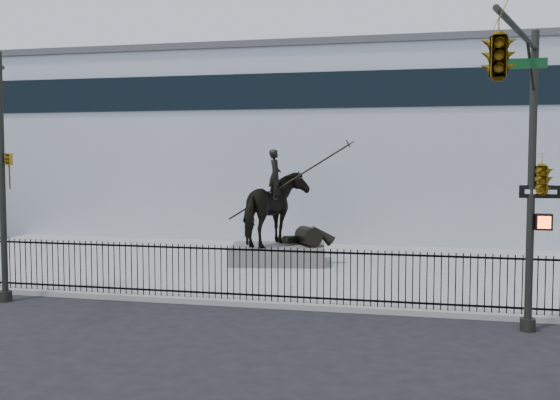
# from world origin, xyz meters

# --- Properties ---
(ground) EXTENTS (120.00, 120.00, 0.00)m
(ground) POSITION_xyz_m (0.00, 0.00, 0.00)
(ground) COLOR black
(ground) RESTS_ON ground
(plaza) EXTENTS (30.00, 12.00, 0.15)m
(plaza) POSITION_xyz_m (0.00, 7.00, 0.07)
(plaza) COLOR gray
(plaza) RESTS_ON ground
(building) EXTENTS (44.00, 14.00, 9.00)m
(building) POSITION_xyz_m (0.00, 20.00, 4.50)
(building) COLOR silver
(building) RESTS_ON ground
(picket_fence) EXTENTS (22.10, 0.10, 1.50)m
(picket_fence) POSITION_xyz_m (0.00, 1.25, 0.90)
(picket_fence) COLOR black
(picket_fence) RESTS_ON plaza
(statue_plinth) EXTENTS (3.79, 2.92, 0.64)m
(statue_plinth) POSITION_xyz_m (-0.75, 7.47, 0.47)
(statue_plinth) COLOR #56534F
(statue_plinth) RESTS_ON plaza
(equestrian_statue) EXTENTS (4.36, 3.08, 3.74)m
(equestrian_statue) POSITION_xyz_m (-0.68, 7.49, 2.15)
(equestrian_statue) COLOR black
(equestrian_statue) RESTS_ON statue_plinth
(traffic_signal_right) EXTENTS (2.17, 6.86, 7.00)m
(traffic_signal_right) POSITION_xyz_m (6.47, -2.00, 4.85)
(traffic_signal_right) COLOR black
(traffic_signal_right) RESTS_ON ground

